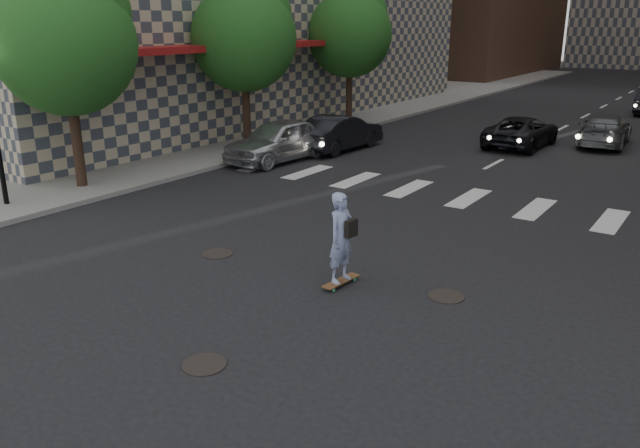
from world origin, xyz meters
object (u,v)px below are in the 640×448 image
at_px(tree_b, 247,33).
at_px(skateboarder, 342,238).
at_px(silver_sedan, 279,140).
at_px(tree_a, 69,37).
at_px(tree_c, 352,30).
at_px(traffic_car_b, 605,130).
at_px(traffic_car_c, 522,132).
at_px(traffic_car_a, 340,133).

xyz_separation_m(tree_b, skateboarder, (10.76, -9.82, -3.63)).
bearing_deg(silver_sedan, tree_a, -104.85).
relative_size(tree_b, tree_c, 1.00).
bearing_deg(tree_b, silver_sedan, -26.26).
xyz_separation_m(silver_sedan, traffic_car_b, (9.61, 10.31, -0.14)).
xyz_separation_m(tree_a, tree_b, (0.00, 8.00, 0.00)).
relative_size(tree_c, traffic_car_c, 1.44).
bearing_deg(silver_sedan, traffic_car_a, 80.64).
xyz_separation_m(tree_a, traffic_car_b, (12.07, 17.10, -3.99)).
bearing_deg(skateboarder, tree_b, 143.54).
xyz_separation_m(tree_c, skateboarder, (10.76, -17.82, -3.63)).
bearing_deg(traffic_car_a, skateboarder, 124.81).
bearing_deg(skateboarder, traffic_car_c, 101.27).
relative_size(tree_c, silver_sedan, 1.41).
bearing_deg(traffic_car_a, traffic_car_c, -137.93).
distance_m(tree_b, tree_c, 8.00).
distance_m(traffic_car_a, traffic_car_b, 11.41).
bearing_deg(traffic_car_b, silver_sedan, 42.86).
height_order(tree_a, skateboarder, tree_a).
bearing_deg(tree_b, traffic_car_c, 36.73).
bearing_deg(silver_sedan, skateboarder, -40.99).
bearing_deg(traffic_car_c, tree_a, 59.39).
bearing_deg(traffic_car_c, tree_c, -5.91).
distance_m(tree_a, traffic_car_a, 11.10).
xyz_separation_m(skateboarder, traffic_car_b, (1.31, 18.92, -0.36)).
height_order(tree_c, traffic_car_c, tree_c).
relative_size(skateboarder, traffic_car_b, 0.43).
distance_m(tree_b, skateboarder, 15.01).
relative_size(tree_b, skateboarder, 3.39).
bearing_deg(silver_sedan, traffic_car_b, 52.04).
distance_m(traffic_car_a, traffic_car_c, 7.77).
distance_m(tree_a, traffic_car_c, 17.93).
bearing_deg(tree_b, skateboarder, -42.38).
distance_m(silver_sedan, traffic_car_a, 3.17).
relative_size(skateboarder, silver_sedan, 0.42).
distance_m(tree_b, silver_sedan, 4.72).
bearing_deg(tree_c, skateboarder, -58.87).
distance_m(tree_a, traffic_car_b, 21.31).
xyz_separation_m(silver_sedan, traffic_car_a, (0.79, 3.07, -0.07)).
relative_size(tree_a, traffic_car_c, 1.44).
height_order(skateboarder, traffic_car_a, skateboarder).
bearing_deg(traffic_car_a, tree_c, -60.10).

